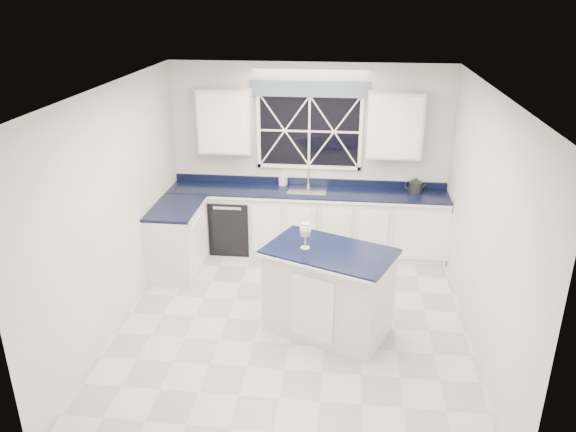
# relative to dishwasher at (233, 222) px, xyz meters

# --- Properties ---
(ground) EXTENTS (4.50, 4.50, 0.00)m
(ground) POSITION_rel_dishwasher_xyz_m (1.10, -1.95, -0.41)
(ground) COLOR beige
(ground) RESTS_ON ground
(back_wall) EXTENTS (4.00, 0.10, 2.70)m
(back_wall) POSITION_rel_dishwasher_xyz_m (1.10, 0.30, 0.94)
(back_wall) COLOR beige
(back_wall) RESTS_ON ground
(base_cabinets) EXTENTS (3.99, 1.60, 0.90)m
(base_cabinets) POSITION_rel_dishwasher_xyz_m (0.77, -0.17, 0.04)
(base_cabinets) COLOR white
(base_cabinets) RESTS_ON ground
(countertop) EXTENTS (3.98, 0.64, 0.04)m
(countertop) POSITION_rel_dishwasher_xyz_m (1.10, 0.00, 0.51)
(countertop) COLOR black
(countertop) RESTS_ON base_cabinets
(dishwasher) EXTENTS (0.60, 0.58, 0.82)m
(dishwasher) POSITION_rel_dishwasher_xyz_m (0.00, 0.00, 0.00)
(dishwasher) COLOR black
(dishwasher) RESTS_ON ground
(window) EXTENTS (1.65, 0.09, 1.26)m
(window) POSITION_rel_dishwasher_xyz_m (1.10, 0.25, 1.42)
(window) COLOR black
(window) RESTS_ON ground
(upper_cabinets) EXTENTS (3.10, 0.34, 0.90)m
(upper_cabinets) POSITION_rel_dishwasher_xyz_m (1.10, 0.13, 1.49)
(upper_cabinets) COLOR white
(upper_cabinets) RESTS_ON ground
(faucet) EXTENTS (0.05, 0.20, 0.30)m
(faucet) POSITION_rel_dishwasher_xyz_m (1.10, 0.19, 0.69)
(faucet) COLOR silver
(faucet) RESTS_ON countertop
(island) EXTENTS (1.57, 1.28, 1.01)m
(island) POSITION_rel_dishwasher_xyz_m (1.50, -2.05, 0.10)
(island) COLOR white
(island) RESTS_ON ground
(rug) EXTENTS (1.40, 1.00, 0.02)m
(rug) POSITION_rel_dishwasher_xyz_m (1.55, -0.60, -0.40)
(rug) COLOR #B1B0AB
(rug) RESTS_ON ground
(kettle) EXTENTS (0.29, 0.25, 0.22)m
(kettle) POSITION_rel_dishwasher_xyz_m (2.62, 0.13, 0.63)
(kettle) COLOR #29292B
(kettle) RESTS_ON countertop
(wine_glass) EXTENTS (0.12, 0.12, 0.29)m
(wine_glass) POSITION_rel_dishwasher_xyz_m (1.24, -2.03, 0.80)
(wine_glass) COLOR silver
(wine_glass) RESTS_ON island
(soap_bottle) EXTENTS (0.12, 0.12, 0.21)m
(soap_bottle) POSITION_rel_dishwasher_xyz_m (0.73, 0.22, 0.63)
(soap_bottle) COLOR silver
(soap_bottle) RESTS_ON countertop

